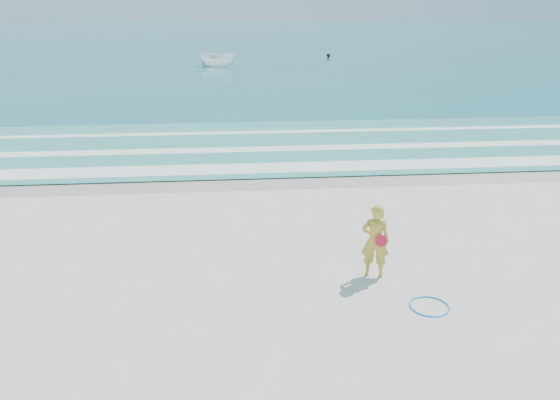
{
  "coord_description": "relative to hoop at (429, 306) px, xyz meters",
  "views": [
    {
      "loc": [
        -0.99,
        -9.72,
        5.95
      ],
      "look_at": [
        0.25,
        4.0,
        1.0
      ],
      "focal_mm": 35.0,
      "sensor_mm": 36.0,
      "label": 1
    }
  ],
  "objects": [
    {
      "name": "ocean",
      "position": [
        -3.01,
        105.09,
        0.01
      ],
      "size": [
        400.0,
        190.0,
        0.04
      ],
      "primitive_type": "cube",
      "color": "#19727F",
      "rests_on": "ground"
    },
    {
      "name": "ground",
      "position": [
        -3.01,
        0.09,
        -0.01
      ],
      "size": [
        400.0,
        400.0,
        0.0
      ],
      "primitive_type": "plane",
      "color": "silver",
      "rests_on": "ground"
    },
    {
      "name": "woman",
      "position": [
        -0.81,
        1.49,
        0.86
      ],
      "size": [
        0.73,
        0.57,
        1.75
      ],
      "color": "gold",
      "rests_on": "ground"
    },
    {
      "name": "foam_far",
      "position": [
        -3.01,
        16.59,
        0.04
      ],
      "size": [
        400.0,
        0.6,
        0.01
      ],
      "primitive_type": "cube",
      "color": "white",
      "rests_on": "shallow"
    },
    {
      "name": "shallow",
      "position": [
        -3.01,
        14.09,
        0.03
      ],
      "size": [
        400.0,
        10.0,
        0.01
      ],
      "primitive_type": "cube",
      "color": "#59B7AD",
      "rests_on": "ocean"
    },
    {
      "name": "foam_near",
      "position": [
        -3.01,
        10.39,
        0.04
      ],
      "size": [
        400.0,
        1.4,
        0.01
      ],
      "primitive_type": "cube",
      "color": "white",
      "rests_on": "shallow"
    },
    {
      "name": "wet_sand",
      "position": [
        -3.01,
        9.09,
        -0.01
      ],
      "size": [
        400.0,
        2.4,
        0.0
      ],
      "primitive_type": "cube",
      "color": "#B2A893",
      "rests_on": "ground"
    },
    {
      "name": "buoy",
      "position": [
        7.7,
        56.0,
        0.24
      ],
      "size": [
        0.44,
        0.44,
        0.44
      ],
      "primitive_type": "sphere",
      "color": "black",
      "rests_on": "ocean"
    },
    {
      "name": "boat",
      "position": [
        -5.07,
        46.96,
        0.79
      ],
      "size": [
        4.25,
        2.61,
        1.54
      ],
      "primitive_type": "imported",
      "rotation": [
        0.0,
        0.0,
        1.27
      ],
      "color": "white",
      "rests_on": "ocean"
    },
    {
      "name": "hoop",
      "position": [
        0.0,
        0.0,
        0.0
      ],
      "size": [
        1.02,
        1.02,
        0.03
      ],
      "primitive_type": "torus",
      "rotation": [
        0.0,
        0.0,
        0.26
      ],
      "color": "#0E8EFC",
      "rests_on": "ground"
    },
    {
      "name": "foam_mid",
      "position": [
        -3.01,
        13.29,
        0.04
      ],
      "size": [
        400.0,
        0.9,
        0.01
      ],
      "primitive_type": "cube",
      "color": "white",
      "rests_on": "shallow"
    }
  ]
}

